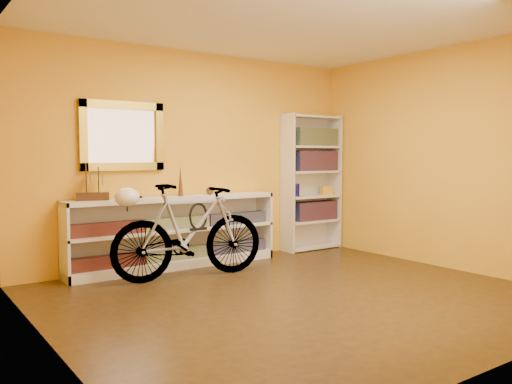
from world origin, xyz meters
TOP-DOWN VIEW (x-y plane):
  - floor at (0.00, 0.00)m, footprint 4.50×4.00m
  - ceiling at (0.00, 0.00)m, footprint 4.50×4.00m
  - back_wall at (0.00, 2.00)m, footprint 4.50×0.01m
  - left_wall at (-2.25, 0.00)m, footprint 0.01×4.00m
  - right_wall at (2.25, 0.00)m, footprint 0.01×4.00m
  - gilt_mirror at (-0.95, 1.97)m, footprint 0.98×0.06m
  - wall_socket at (0.90, 1.99)m, footprint 0.09×0.02m
  - console_unit at (-0.38, 1.81)m, footprint 2.60×0.35m
  - cd_row_lower at (-0.38, 1.79)m, footprint 2.50×0.13m
  - cd_row_upper at (-0.38, 1.79)m, footprint 2.50×0.13m
  - model_ship at (-1.35, 1.81)m, footprint 0.36×0.21m
  - toy_car at (-0.84, 1.81)m, footprint 0.00×0.00m
  - bronze_ornament at (-0.31, 1.81)m, footprint 0.06×0.06m
  - decorative_orb at (0.09, 1.81)m, footprint 0.10×0.10m
  - bookcase at (1.76, 1.84)m, footprint 0.90×0.30m
  - book_row_a at (1.81, 1.84)m, footprint 0.70×0.22m
  - book_row_b at (1.81, 1.84)m, footprint 0.70×0.22m
  - book_row_c at (1.81, 1.84)m, footprint 0.70×0.22m
  - travel_mug at (1.48, 1.82)m, footprint 0.08×0.08m
  - red_tin at (1.56, 1.87)m, footprint 0.13×0.13m
  - yellow_bag at (2.01, 1.80)m, footprint 0.19×0.15m
  - bicycle at (-0.49, 1.25)m, footprint 0.66×1.80m
  - helmet at (-1.16, 1.33)m, footprint 0.25×0.24m
  - u_lock at (-0.39, 1.24)m, footprint 0.22×0.02m

SIDE VIEW (x-z plane):
  - floor at x=0.00m, z-range -0.01..0.00m
  - cd_row_lower at x=-0.38m, z-range 0.10..0.24m
  - wall_socket at x=0.90m, z-range 0.21..0.29m
  - console_unit at x=-0.38m, z-range 0.00..0.85m
  - bicycle at x=-0.49m, z-range 0.00..1.03m
  - cd_row_upper at x=-0.38m, z-range 0.47..0.60m
  - book_row_a at x=1.81m, z-range 0.42..0.68m
  - u_lock at x=-0.39m, z-range 0.56..0.78m
  - yellow_bag at x=2.01m, z-range 0.77..0.89m
  - toy_car at x=-0.84m, z-range 0.85..0.85m
  - travel_mug at x=1.48m, z-range 0.77..0.94m
  - decorative_orb at x=0.09m, z-range 0.85..0.95m
  - helmet at x=-1.16m, z-range 0.81..1.00m
  - bookcase at x=1.76m, z-range 0.00..1.90m
  - bronze_ornament at x=-0.31m, z-range 0.85..1.21m
  - model_ship at x=-1.35m, z-range 0.85..1.25m
  - book_row_b at x=1.81m, z-range 1.11..1.40m
  - back_wall at x=0.00m, z-range 0.00..2.60m
  - left_wall at x=-2.25m, z-range 0.00..2.60m
  - right_wall at x=2.25m, z-range 0.00..2.60m
  - red_tin at x=1.56m, z-range 1.46..1.63m
  - gilt_mirror at x=-0.95m, z-range 1.16..1.94m
  - book_row_c at x=1.81m, z-range 1.46..1.71m
  - ceiling at x=0.00m, z-range 2.60..2.61m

